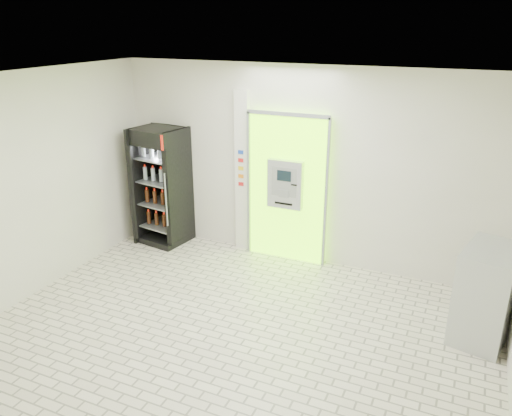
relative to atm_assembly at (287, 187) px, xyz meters
The scene contains 6 objects.
ground 2.69m from the atm_assembly, 85.26° to the right, with size 6.00×6.00×0.00m, color beige.
room_shell 2.51m from the atm_assembly, 85.26° to the right, with size 6.00×6.00×6.00m.
atm_assembly is the anchor object (origin of this frame).
pillar 0.79m from the atm_assembly, behind, with size 0.22×0.11×2.60m.
beverage_cooler 2.16m from the atm_assembly, behind, with size 0.83×0.78×1.96m.
steel_cabinet 3.15m from the atm_assembly, 20.45° to the right, with size 0.76×0.97×1.15m.
Camera 1 is at (2.31, -4.41, 3.57)m, focal length 35.00 mm.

